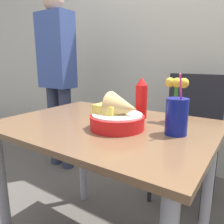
{
  "coord_description": "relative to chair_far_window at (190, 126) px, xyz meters",
  "views": [
    {
      "loc": [
        0.56,
        -0.78,
        1.0
      ],
      "look_at": [
        0.04,
        -0.01,
        0.78
      ],
      "focal_mm": 35.0,
      "sensor_mm": 36.0,
      "label": 1
    }
  ],
  "objects": [
    {
      "name": "wall_window",
      "position": [
        -0.18,
        0.41,
        0.77
      ],
      "size": [
        7.0,
        0.06,
        2.6
      ],
      "color": "#B7B2A3",
      "rests_on": "ground_plane"
    },
    {
      "name": "dining_table",
      "position": [
        -0.18,
        -0.82,
        0.07
      ],
      "size": [
        0.95,
        0.71,
        0.72
      ],
      "color": "brown",
      "rests_on": "ground_plane"
    },
    {
      "name": "chair_far_window",
      "position": [
        0.0,
        0.0,
        0.0
      ],
      "size": [
        0.4,
        0.4,
        0.91
      ],
      "color": "black",
      "rests_on": "ground_plane"
    },
    {
      "name": "food_basket",
      "position": [
        -0.09,
        -0.86,
        0.24
      ],
      "size": [
        0.23,
        0.23,
        0.16
      ],
      "color": "red",
      "rests_on": "dining_table"
    },
    {
      "name": "ketchup_bottle",
      "position": [
        -0.09,
        -0.64,
        0.29
      ],
      "size": [
        0.06,
        0.06,
        0.2
      ],
      "color": "red",
      "rests_on": "dining_table"
    },
    {
      "name": "drink_cup",
      "position": [
        0.14,
        -0.79,
        0.25
      ],
      "size": [
        0.08,
        0.08,
        0.23
      ],
      "color": "navy",
      "rests_on": "dining_table"
    },
    {
      "name": "flower_vase",
      "position": [
        0.07,
        -0.62,
        0.28
      ],
      "size": [
        0.11,
        0.07,
        0.2
      ],
      "color": "#2D4738",
      "rests_on": "dining_table"
    },
    {
      "name": "person_standing",
      "position": [
        -1.13,
        -0.23,
        0.37
      ],
      "size": [
        0.32,
        0.18,
        1.58
      ],
      "color": "#2D3347",
      "rests_on": "ground_plane"
    }
  ]
}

